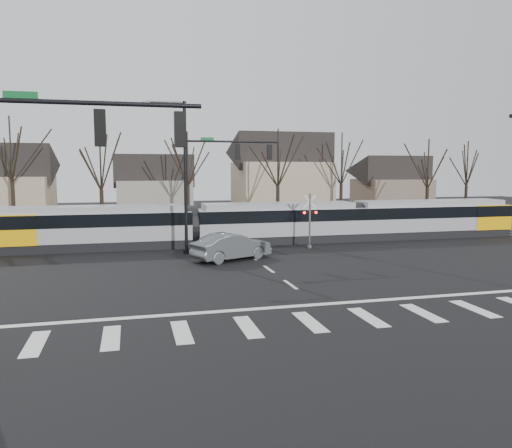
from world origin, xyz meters
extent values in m
plane|color=black|center=(0.00, 0.00, 0.00)|extent=(140.00, 140.00, 0.00)
cube|color=#38331E|center=(0.00, 32.00, 0.01)|extent=(140.00, 28.00, 0.01)
cube|color=silver|center=(-10.80, -4.00, 0.01)|extent=(0.60, 2.60, 0.01)
cube|color=silver|center=(-8.40, -4.00, 0.01)|extent=(0.60, 2.60, 0.01)
cube|color=silver|center=(-6.00, -4.00, 0.01)|extent=(0.60, 2.60, 0.01)
cube|color=silver|center=(-3.60, -4.00, 0.01)|extent=(0.60, 2.60, 0.01)
cube|color=silver|center=(-1.20, -4.00, 0.01)|extent=(0.60, 2.60, 0.01)
cube|color=silver|center=(1.20, -4.00, 0.01)|extent=(0.60, 2.60, 0.01)
cube|color=silver|center=(3.60, -4.00, 0.01)|extent=(0.60, 2.60, 0.01)
cube|color=silver|center=(6.00, -4.00, 0.01)|extent=(0.60, 2.60, 0.01)
cube|color=silver|center=(0.00, -1.80, 0.01)|extent=(28.00, 0.35, 0.01)
cube|color=silver|center=(0.00, 2.00, 0.01)|extent=(0.18, 2.00, 0.01)
cube|color=silver|center=(0.00, 6.00, 0.01)|extent=(0.18, 2.00, 0.01)
cube|color=silver|center=(0.00, 10.00, 0.01)|extent=(0.18, 2.00, 0.01)
cube|color=silver|center=(0.00, 14.00, 0.01)|extent=(0.18, 2.00, 0.01)
cube|color=silver|center=(0.00, 18.00, 0.01)|extent=(0.18, 2.00, 0.01)
cube|color=silver|center=(0.00, 22.00, 0.01)|extent=(0.18, 2.00, 0.01)
cube|color=silver|center=(0.00, 26.00, 0.01)|extent=(0.18, 2.00, 0.01)
cube|color=silver|center=(0.00, 30.00, 0.01)|extent=(0.18, 2.00, 0.01)
cube|color=#59595E|center=(0.00, 15.10, 0.03)|extent=(90.00, 0.12, 0.06)
cube|color=#59595E|center=(0.00, 16.50, 0.03)|extent=(90.00, 0.12, 0.06)
cube|color=gray|center=(-10.27, 16.00, 1.56)|extent=(13.89, 2.99, 3.12)
cube|color=black|center=(-10.27, 16.00, 2.19)|extent=(13.91, 3.03, 0.91)
cube|color=#FCB407|center=(-15.50, 16.00, 1.66)|extent=(3.42, 3.05, 2.08)
cube|color=gray|center=(3.61, 16.00, 1.56)|extent=(12.82, 2.99, 3.12)
cube|color=black|center=(3.61, 16.00, 2.19)|extent=(12.84, 3.03, 0.91)
cube|color=gray|center=(16.97, 16.00, 1.56)|extent=(13.89, 2.99, 3.12)
cube|color=black|center=(16.97, 16.00, 2.19)|extent=(13.91, 3.03, 0.91)
cube|color=#FCB407|center=(22.20, 16.00, 1.66)|extent=(3.42, 3.05, 2.08)
imported|color=#515659|center=(-1.47, 9.47, 0.86)|extent=(5.75, 6.58, 1.71)
cylinder|color=black|center=(-8.75, -6.00, 7.60)|extent=(6.50, 0.14, 0.14)
cube|color=#0C5926|center=(-10.50, -6.00, 7.75)|extent=(0.90, 0.03, 0.22)
cube|color=black|center=(-8.43, -6.00, 6.90)|extent=(0.32, 0.32, 1.05)
sphere|color=#FF0C07|center=(-8.43, -6.00, 7.23)|extent=(0.22, 0.22, 0.22)
cube|color=black|center=(-6.15, -6.00, 6.90)|extent=(0.32, 0.32, 1.05)
sphere|color=#FF0C07|center=(-6.15, -6.00, 7.23)|extent=(0.22, 0.22, 0.22)
cylinder|color=black|center=(-4.00, 12.50, 5.10)|extent=(0.22, 0.22, 10.20)
cylinder|color=black|center=(-4.00, 12.50, 0.15)|extent=(0.44, 0.44, 0.30)
cylinder|color=black|center=(-0.75, 12.50, 7.60)|extent=(6.50, 0.14, 0.14)
cube|color=#0C5926|center=(-2.50, 12.50, 7.75)|extent=(0.90, 0.03, 0.22)
cube|color=black|center=(-0.42, 12.50, 6.90)|extent=(0.32, 0.32, 1.05)
sphere|color=#FF0C07|center=(-0.42, 12.50, 7.23)|extent=(0.22, 0.22, 0.22)
cube|color=black|center=(1.85, 12.50, 6.90)|extent=(0.32, 0.32, 1.05)
sphere|color=#FF0C07|center=(1.85, 12.50, 7.23)|extent=(0.22, 0.22, 0.22)
cube|color=#59595B|center=(-6.50, 12.50, 10.02)|extent=(0.55, 0.22, 0.14)
cylinder|color=#59595B|center=(5.00, 12.80, 2.00)|extent=(0.14, 0.14, 4.00)
cylinder|color=#59595B|center=(5.00, 12.80, 0.10)|extent=(0.36, 0.36, 0.20)
cube|color=silver|center=(5.00, 12.80, 3.40)|extent=(0.95, 0.04, 0.95)
cube|color=silver|center=(5.00, 12.80, 3.40)|extent=(0.95, 0.04, 0.95)
cube|color=black|center=(5.00, 12.80, 2.60)|extent=(1.00, 0.10, 0.12)
sphere|color=#FF0C07|center=(4.55, 12.72, 2.60)|extent=(0.18, 0.18, 0.18)
sphere|color=#FF0C07|center=(5.45, 12.72, 2.60)|extent=(0.18, 0.18, 0.18)
cube|color=tan|center=(-20.00, 34.00, 2.50)|extent=(9.00, 8.00, 5.00)
cube|color=gray|center=(-5.00, 36.00, 2.25)|extent=(8.00, 7.00, 4.50)
cube|color=tan|center=(9.00, 33.00, 3.25)|extent=(10.00, 8.00, 6.50)
cube|color=brown|center=(24.00, 35.00, 2.25)|extent=(8.00, 7.00, 4.50)
camera|label=1|loc=(-7.65, -21.19, 5.72)|focal=35.00mm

